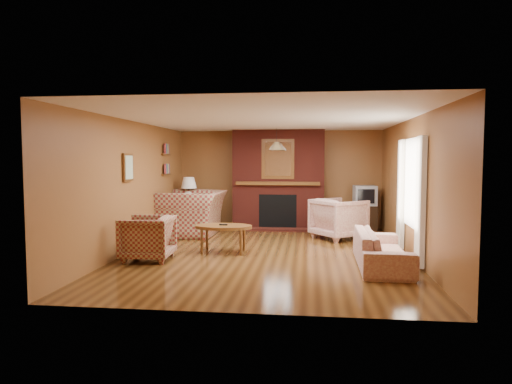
# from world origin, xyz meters

# --- Properties ---
(floor) EXTENTS (6.50, 6.50, 0.00)m
(floor) POSITION_xyz_m (0.00, 0.00, 0.00)
(floor) COLOR #3F240D
(floor) RESTS_ON ground
(ceiling) EXTENTS (6.50, 6.50, 0.00)m
(ceiling) POSITION_xyz_m (0.00, 0.00, 2.40)
(ceiling) COLOR white
(ceiling) RESTS_ON wall_back
(wall_back) EXTENTS (6.50, 0.00, 6.50)m
(wall_back) POSITION_xyz_m (0.00, 3.25, 1.20)
(wall_back) COLOR #995D2F
(wall_back) RESTS_ON floor
(wall_front) EXTENTS (6.50, 0.00, 6.50)m
(wall_front) POSITION_xyz_m (0.00, -3.25, 1.20)
(wall_front) COLOR #995D2F
(wall_front) RESTS_ON floor
(wall_left) EXTENTS (0.00, 6.50, 6.50)m
(wall_left) POSITION_xyz_m (-2.50, 0.00, 1.20)
(wall_left) COLOR #995D2F
(wall_left) RESTS_ON floor
(wall_right) EXTENTS (0.00, 6.50, 6.50)m
(wall_right) POSITION_xyz_m (2.50, 0.00, 1.20)
(wall_right) COLOR #995D2F
(wall_right) RESTS_ON floor
(fireplace) EXTENTS (2.20, 0.82, 2.40)m
(fireplace) POSITION_xyz_m (0.00, 2.98, 1.18)
(fireplace) COLOR #5A1B13
(fireplace) RESTS_ON floor
(window_right) EXTENTS (0.10, 1.85, 2.00)m
(window_right) POSITION_xyz_m (2.45, -0.20, 1.13)
(window_right) COLOR beige
(window_right) RESTS_ON wall_right
(bookshelf) EXTENTS (0.09, 0.55, 0.71)m
(bookshelf) POSITION_xyz_m (-2.44, 1.90, 1.67)
(bookshelf) COLOR brown
(bookshelf) RESTS_ON wall_left
(botanical_print) EXTENTS (0.05, 0.40, 0.50)m
(botanical_print) POSITION_xyz_m (-2.47, -0.30, 1.55)
(botanical_print) COLOR brown
(botanical_print) RESTS_ON wall_left
(pendant_light) EXTENTS (0.36, 0.36, 0.48)m
(pendant_light) POSITION_xyz_m (0.00, 2.30, 2.00)
(pendant_light) COLOR black
(pendant_light) RESTS_ON ceiling
(plaid_loveseat) EXTENTS (1.32, 1.51, 0.98)m
(plaid_loveseat) POSITION_xyz_m (-1.85, 1.85, 0.49)
(plaid_loveseat) COLOR maroon
(plaid_loveseat) RESTS_ON floor
(plaid_armchair) EXTENTS (0.86, 0.84, 0.75)m
(plaid_armchair) POSITION_xyz_m (-1.95, -0.79, 0.37)
(plaid_armchair) COLOR maroon
(plaid_armchair) RESTS_ON floor
(floral_sofa) EXTENTS (0.79, 1.94, 0.56)m
(floral_sofa) POSITION_xyz_m (1.90, -0.82, 0.28)
(floral_sofa) COLOR beige
(floral_sofa) RESTS_ON floor
(floral_armchair) EXTENTS (1.32, 1.31, 0.87)m
(floral_armchair) POSITION_xyz_m (1.38, 1.67, 0.43)
(floral_armchair) COLOR beige
(floral_armchair) RESTS_ON floor
(coffee_table) EXTENTS (1.05, 0.65, 0.52)m
(coffee_table) POSITION_xyz_m (-0.79, -0.04, 0.45)
(coffee_table) COLOR brown
(coffee_table) RESTS_ON floor
(side_table) EXTENTS (0.53, 0.53, 0.65)m
(side_table) POSITION_xyz_m (-2.10, 2.45, 0.32)
(side_table) COLOR brown
(side_table) RESTS_ON floor
(table_lamp) EXTENTS (0.38, 0.38, 0.62)m
(table_lamp) POSITION_xyz_m (-2.10, 2.45, 0.99)
(table_lamp) COLOR silver
(table_lamp) RESTS_ON side_table
(tv_stand) EXTENTS (0.57, 0.53, 0.61)m
(tv_stand) POSITION_xyz_m (2.05, 2.80, 0.31)
(tv_stand) COLOR black
(tv_stand) RESTS_ON floor
(crt_tv) EXTENTS (0.53, 0.53, 0.46)m
(crt_tv) POSITION_xyz_m (2.05, 2.79, 0.84)
(crt_tv) COLOR #9FA1A6
(crt_tv) RESTS_ON tv_stand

